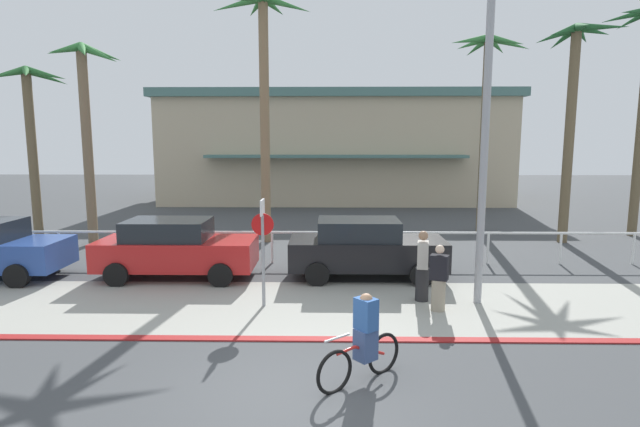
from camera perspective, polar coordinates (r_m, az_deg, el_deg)
ground_plane at (r=17.76m, az=-1.16°, el=-4.44°), size 80.00×80.00×0.00m
sidewalk_strip at (r=12.18m, az=-2.19°, el=-10.43°), size 44.00×4.00×0.02m
curb_paint at (r=10.30m, az=-2.82°, el=-13.97°), size 44.00×0.24×0.03m
building_backdrop at (r=34.48m, az=1.65°, el=7.53°), size 21.78×11.74×6.88m
rail_fence at (r=16.12m, az=-1.37°, el=-2.71°), size 25.33×0.08×1.04m
stop_sign_bike_lane at (r=11.83m, az=-6.48°, el=-2.68°), size 0.52×0.56×2.56m
streetlight_curb at (r=12.16m, az=18.52°, el=9.56°), size 0.24×2.54×7.50m
palm_tree_1 at (r=23.34m, az=-29.89°, el=9.72°), size 3.04×2.89×6.79m
palm_tree_2 at (r=20.72m, az=-24.95°, el=11.33°), size 2.63×3.01×7.41m
palm_tree_3 at (r=19.53m, az=-6.42°, el=16.02°), size 3.66×3.00×9.21m
palm_tree_4 at (r=22.30m, az=18.31°, el=13.36°), size 3.50×3.53×8.16m
palm_tree_5 at (r=21.40m, az=26.73°, el=12.94°), size 2.63×3.30×8.14m
car_red_1 at (r=14.97m, az=-16.01°, el=-3.78°), size 4.40×2.02×1.69m
car_black_2 at (r=14.49m, az=5.11°, el=-3.88°), size 4.40×2.02×1.69m
cyclist_red_0 at (r=8.49m, az=4.94°, el=-14.06°), size 1.43×1.22×1.50m
pedestrian_0 at (r=12.58m, az=11.49°, el=-6.15°), size 0.37×0.44×1.75m
pedestrian_1 at (r=11.98m, az=13.27°, el=-7.45°), size 0.47×0.42×1.56m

